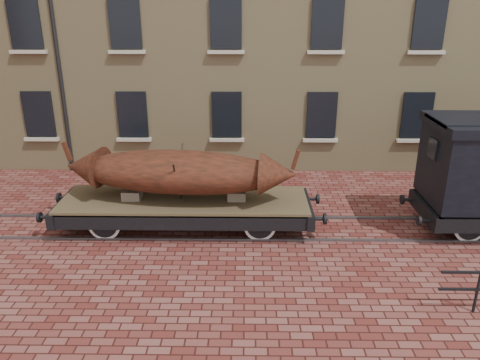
{
  "coord_description": "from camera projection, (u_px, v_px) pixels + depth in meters",
  "views": [
    {
      "loc": [
        -1.77,
        -12.05,
        6.05
      ],
      "look_at": [
        -1.95,
        0.5,
        1.3
      ],
      "focal_mm": 35.0,
      "sensor_mm": 36.0,
      "label": 1
    }
  ],
  "objects": [
    {
      "name": "iron_boat",
      "position": [
        179.0,
        172.0,
        12.82
      ],
      "size": [
        6.53,
        2.34,
        1.57
      ],
      "color": "#5D2615",
      "rests_on": "flatcar_wagon"
    },
    {
      "name": "rail_track",
      "position": [
        308.0,
        228.0,
        13.37
      ],
      "size": [
        30.0,
        1.52,
        0.06
      ],
      "color": "#59595E",
      "rests_on": "ground"
    },
    {
      "name": "flatcar_wagon",
      "position": [
        185.0,
        205.0,
        13.17
      ],
      "size": [
        7.77,
        2.11,
        1.17
      ],
      "color": "brown",
      "rests_on": "ground"
    },
    {
      "name": "ground",
      "position": [
        308.0,
        229.0,
        13.38
      ],
      "size": [
        90.0,
        90.0,
        0.0
      ],
      "primitive_type": "plane",
      "color": "#55201B"
    }
  ]
}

